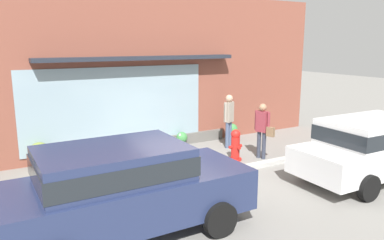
% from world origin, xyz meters
% --- Properties ---
extents(ground_plane, '(60.00, 60.00, 0.00)m').
position_xyz_m(ground_plane, '(0.00, 0.00, 0.00)').
color(ground_plane, gray).
extents(curb_strip, '(14.00, 0.24, 0.12)m').
position_xyz_m(curb_strip, '(0.00, -0.20, 0.06)').
color(curb_strip, '#B2B2AD').
rests_on(curb_strip, ground_plane).
extents(storefront, '(14.00, 0.81, 4.95)m').
position_xyz_m(storefront, '(-0.01, 3.19, 2.43)').
color(storefront, brown).
rests_on(storefront, ground_plane).
extents(fire_hydrant, '(0.44, 0.41, 0.93)m').
position_xyz_m(fire_hydrant, '(1.99, 0.64, 0.46)').
color(fire_hydrant, red).
rests_on(fire_hydrant, ground_plane).
extents(pedestrian_with_handbag, '(0.29, 0.68, 1.67)m').
position_xyz_m(pedestrian_with_handbag, '(2.79, 0.39, 0.98)').
color(pedestrian_with_handbag, '#333847').
rests_on(pedestrian_with_handbag, ground_plane).
extents(pedestrian_passerby, '(0.46, 0.31, 1.77)m').
position_xyz_m(pedestrian_passerby, '(2.61, 1.87, 1.05)').
color(pedestrian_passerby, '#475675').
rests_on(pedestrian_passerby, ground_plane).
extents(parked_car_white, '(4.60, 1.99, 1.57)m').
position_xyz_m(parked_car_white, '(4.13, -2.33, 0.88)').
color(parked_car_white, white).
rests_on(parked_car_white, ground_plane).
extents(parked_car_navy, '(4.54, 2.02, 1.67)m').
position_xyz_m(parked_car_navy, '(-2.38, -1.93, 0.95)').
color(parked_car_navy, navy).
rests_on(parked_car_navy, ground_plane).
extents(potted_plant_window_right, '(0.37, 0.37, 0.50)m').
position_xyz_m(potted_plant_window_right, '(1.32, 2.73, 0.26)').
color(potted_plant_window_right, '#4C4C51').
rests_on(potted_plant_window_right, ground_plane).
extents(potted_plant_doorstep, '(0.42, 0.42, 0.63)m').
position_xyz_m(potted_plant_doorstep, '(3.18, 2.46, 0.30)').
color(potted_plant_doorstep, '#4C4C51').
rests_on(potted_plant_doorstep, ground_plane).
extents(potted_plant_corner_tall, '(0.57, 0.57, 0.74)m').
position_xyz_m(potted_plant_corner_tall, '(-3.13, 2.72, 0.39)').
color(potted_plant_corner_tall, '#B7B2A3').
rests_on(potted_plant_corner_tall, ground_plane).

